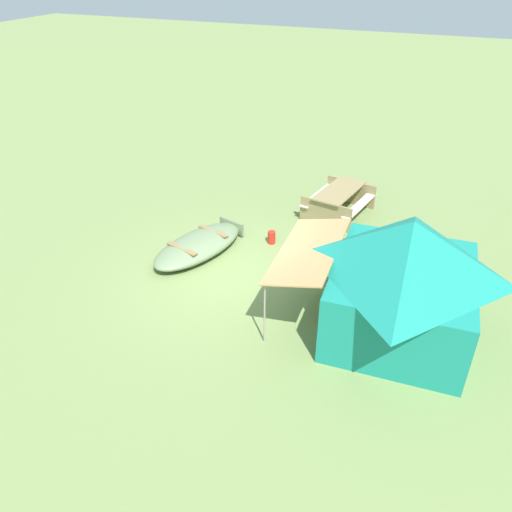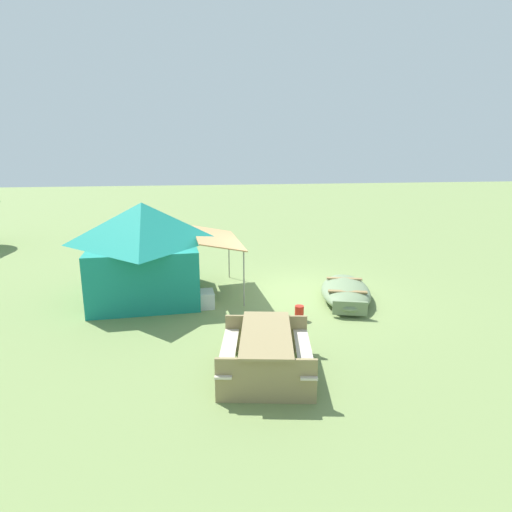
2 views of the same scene
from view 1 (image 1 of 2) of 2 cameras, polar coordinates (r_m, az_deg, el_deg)
The scene contains 6 objects.
ground_plane at distance 11.99m, azimuth -2.44°, elevation -2.34°, with size 80.00×80.00×0.00m, color olive.
beached_rowboat at distance 12.86m, azimuth -6.51°, elevation 1.24°, with size 3.05×1.99×0.44m.
canvas_cabin_tent at distance 10.10m, azimuth 16.37°, elevation -2.22°, with size 3.39×4.03×2.49m.
picnic_table at distance 14.75m, azimuth 9.36°, elevation 6.42°, with size 2.18×1.87×0.77m.
cooler_box at distance 11.74m, azimuth 9.07°, elevation -2.45°, with size 0.57×0.39×0.39m, color silver.
fuel_can at distance 13.23m, azimuth 1.77°, elevation 2.12°, with size 0.20×0.20×0.34m, color red.
Camera 1 is at (8.97, 4.21, 6.76)m, focal length 35.33 mm.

